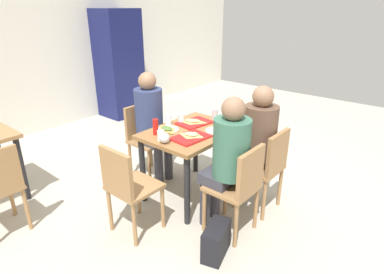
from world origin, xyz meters
name	(u,v)px	position (x,y,z in m)	size (l,w,h in m)	color
ground_plane	(192,194)	(0.00, 0.00, -0.01)	(10.00, 10.00, 0.02)	#B2AD9E
back_wall	(34,43)	(0.00, 3.20, 1.40)	(10.00, 0.10, 2.80)	silver
main_table	(192,141)	(0.00, 0.00, 0.64)	(0.99, 0.73, 0.76)	olive
chair_near_left	(240,185)	(-0.25, -0.75, 0.51)	(0.40, 0.40, 0.87)	#9E7247
chair_near_right	(267,165)	(0.25, -0.75, 0.51)	(0.40, 0.40, 0.87)	#9E7247
chair_far_side	(144,135)	(0.00, 0.75, 0.51)	(0.40, 0.40, 0.87)	#9E7247
chair_left_end	(127,185)	(-0.88, 0.00, 0.51)	(0.40, 0.40, 0.87)	#9E7247
person_in_red	(227,154)	(-0.25, -0.61, 0.76)	(0.32, 0.42, 1.28)	#383842
person_in_brown_jacket	(256,138)	(0.25, -0.61, 0.76)	(0.32, 0.42, 1.28)	#383842
person_far_side	(151,118)	(0.00, 0.61, 0.76)	(0.32, 0.42, 1.28)	#383842
tray_red_near	(191,137)	(-0.17, -0.13, 0.77)	(0.36, 0.26, 0.02)	red
tray_red_far	(194,123)	(0.17, 0.11, 0.77)	(0.36, 0.26, 0.02)	red
paper_plate_center	(168,129)	(-0.15, 0.20, 0.76)	(0.22, 0.22, 0.01)	white
paper_plate_near_edge	(216,130)	(0.15, -0.20, 0.76)	(0.22, 0.22, 0.01)	white
pizza_slice_a	(191,135)	(-0.14, -0.11, 0.78)	(0.18, 0.22, 0.02)	#DBAD60
pizza_slice_b	(192,121)	(0.17, 0.14, 0.78)	(0.23, 0.28, 0.02)	#DBAD60
pizza_slice_c	(167,129)	(-0.17, 0.20, 0.77)	(0.20, 0.25, 0.02)	#C68C47
plastic_cup_a	(168,120)	(-0.02, 0.31, 0.81)	(0.07, 0.07, 0.10)	white
plastic_cup_b	(218,132)	(0.02, -0.31, 0.81)	(0.07, 0.07, 0.10)	white
plastic_cup_c	(161,135)	(-0.39, 0.05, 0.81)	(0.07, 0.07, 0.10)	white
plastic_cup_d	(181,118)	(0.10, 0.24, 0.81)	(0.07, 0.07, 0.10)	white
soda_can	(215,114)	(0.42, 0.02, 0.82)	(0.07, 0.07, 0.12)	#B7BCC6
condiment_bottle	(156,127)	(-0.32, 0.20, 0.84)	(0.06, 0.06, 0.16)	red
foil_bundle	(164,138)	(-0.42, -0.02, 0.81)	(0.10, 0.10, 0.10)	silver
handbag	(216,241)	(-0.60, -0.77, 0.14)	(0.32, 0.16, 0.28)	black
drink_fridge	(119,64)	(1.32, 2.85, 0.95)	(0.70, 0.60, 1.90)	#14194C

